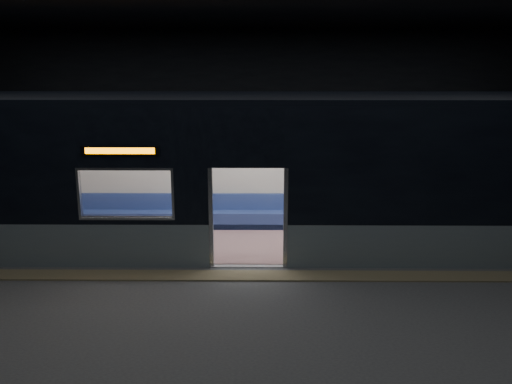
{
  "coord_description": "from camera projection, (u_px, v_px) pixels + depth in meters",
  "views": [
    {
      "loc": [
        0.25,
        -9.25,
        4.06
      ],
      "look_at": [
        0.14,
        2.3,
        1.26
      ],
      "focal_mm": 38.0,
      "sensor_mm": 36.0,
      "label": 1
    }
  ],
  "objects": [
    {
      "name": "handbag",
      "position": [
        410.0,
        206.0,
        12.99
      ],
      "size": [
        0.34,
        0.31,
        0.15
      ],
      "primitive_type": "cube",
      "rotation": [
        0.0,
        0.0,
        0.22
      ],
      "color": "black",
      "rests_on": "passenger"
    },
    {
      "name": "metro_car",
      "position": [
        250.0,
        164.0,
        11.98
      ],
      "size": [
        18.0,
        3.04,
        3.35
      ],
      "color": "gray",
      "rests_on": "station_floor"
    },
    {
      "name": "transit_map",
      "position": [
        370.0,
        170.0,
        13.32
      ],
      "size": [
        0.88,
        0.03,
        0.57
      ],
      "primitive_type": "cube",
      "color": "white",
      "rests_on": "metro_car"
    },
    {
      "name": "station_floor",
      "position": [
        247.0,
        288.0,
        9.94
      ],
      "size": [
        24.0,
        14.0,
        0.01
      ],
      "primitive_type": "cube",
      "color": "#47494C",
      "rests_on": "ground"
    },
    {
      "name": "passenger",
      "position": [
        409.0,
        199.0,
        13.17
      ],
      "size": [
        0.38,
        0.66,
        1.33
      ],
      "rotation": [
        0.0,
        0.0,
        0.06
      ],
      "color": "black",
      "rests_on": "metro_car"
    },
    {
      "name": "station_envelope",
      "position": [
        246.0,
        85.0,
        9.08
      ],
      "size": [
        24.0,
        14.0,
        5.0
      ],
      "color": "black",
      "rests_on": "station_floor"
    },
    {
      "name": "tactile_strip",
      "position": [
        248.0,
        276.0,
        10.47
      ],
      "size": [
        22.8,
        0.5,
        0.03
      ],
      "primitive_type": "cube",
      "color": "#8C7F59",
      "rests_on": "station_floor"
    }
  ]
}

